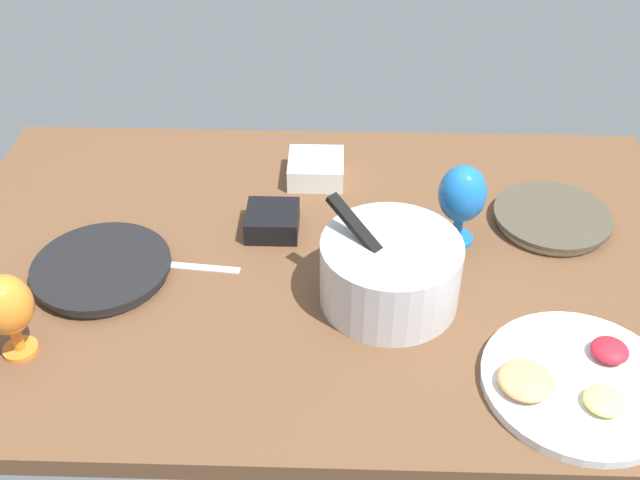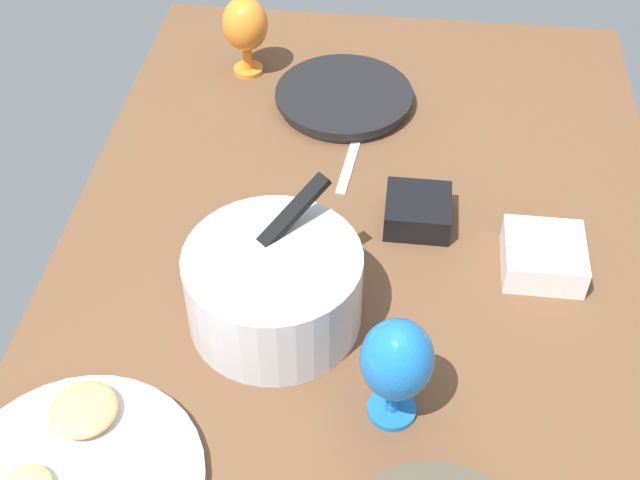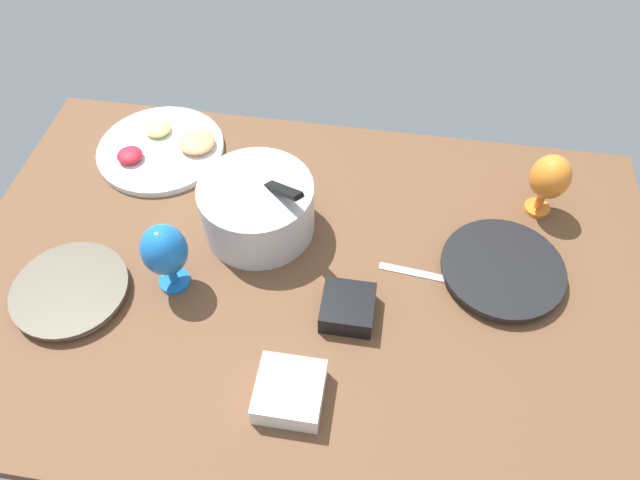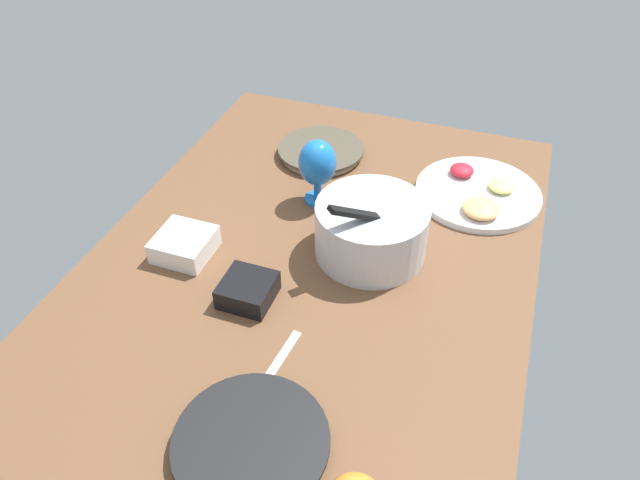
{
  "view_description": "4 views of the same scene",
  "coord_description": "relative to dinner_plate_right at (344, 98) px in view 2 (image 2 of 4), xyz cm",
  "views": [
    {
      "loc": [
        -3.52,
        123.85,
        101.5
      ],
      "look_at": [
        0.24,
        2.45,
        6.34
      ],
      "focal_mm": 43.06,
      "sensor_mm": 36.0,
      "label": 1
    },
    {
      "loc": [
        -97.28,
        -4.25,
        101.82
      ],
      "look_at": [
        -1.9,
        6.83,
        6.34
      ],
      "focal_mm": 47.38,
      "sensor_mm": 36.0,
      "label": 2
    },
    {
      "loc": [
        15.48,
        -75.77,
        110.95
      ],
      "look_at": [
        2.56,
        5.7,
        6.34
      ],
      "focal_mm": 33.19,
      "sensor_mm": 36.0,
      "label": 3
    },
    {
      "loc": [
        92.65,
        37.41,
        96.6
      ],
      "look_at": [
        -6.43,
        2.13,
        6.34
      ],
      "focal_mm": 33.35,
      "sensor_mm": 36.0,
      "label": 4
    }
  ],
  "objects": [
    {
      "name": "ground_plane",
      "position": [
        -44.13,
        -7.29,
        -3.59
      ],
      "size": [
        160.0,
        104.0,
        4.0
      ],
      "primitive_type": "cube",
      "color": "brown"
    },
    {
      "name": "dinner_plate_right",
      "position": [
        0.0,
        0.0,
        0.0
      ],
      "size": [
        27.93,
        27.93,
        3.05
      ],
      "color": "#4C4C51",
      "rests_on": "ground_plane"
    },
    {
      "name": "mixing_bowl",
      "position": [
        -57.53,
        5.23,
        5.8
      ],
      "size": [
        26.8,
        26.8,
        20.17
      ],
      "color": "silver",
      "rests_on": "ground_plane"
    },
    {
      "name": "fruit_platter",
      "position": [
        -88.94,
        26.83,
        -0.25
      ],
      "size": [
        33.82,
        33.82,
        4.62
      ],
      "color": "silver",
      "rests_on": "ground_plane"
    },
    {
      "name": "hurricane_glass_blue",
      "position": [
        -72.86,
        -13.82,
        9.94
      ],
      "size": [
        9.96,
        9.96,
        18.39
      ],
      "color": "blue",
      "rests_on": "ground_plane"
    },
    {
      "name": "hurricane_glass_orange",
      "position": [
        9.46,
        21.44,
        9.36
      ],
      "size": [
        9.45,
        9.45,
        17.17
      ],
      "color": "orange",
      "rests_on": "ground_plane"
    },
    {
      "name": "square_bowl_black",
      "position": [
        -33.26,
        -16.0,
        1.28
      ],
      "size": [
        11.26,
        11.26,
        5.16
      ],
      "color": "black",
      "rests_on": "ground_plane"
    },
    {
      "name": "square_bowl_white",
      "position": [
        -41.95,
        -36.77,
        1.48
      ],
      "size": [
        12.98,
        12.98,
        5.5
      ],
      "color": "white",
      "rests_on": "ground_plane"
    },
    {
      "name": "fork_by_right_plate",
      "position": [
        -18.64,
        -2.89,
        -1.29
      ],
      "size": [
        18.09,
        3.6,
        0.6
      ],
      "primitive_type": "cube",
      "rotation": [
        0.0,
        0.0,
        -0.1
      ],
      "color": "silver",
      "rests_on": "ground_plane"
    }
  ]
}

